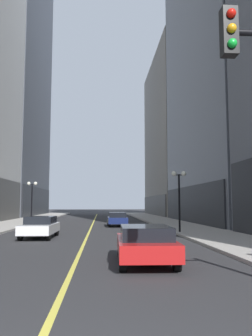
% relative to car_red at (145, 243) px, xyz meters
% --- Properties ---
extents(ground_plane, '(200.00, 200.00, 0.00)m').
position_rel_car_red_xyz_m(ground_plane, '(-2.48, 25.60, -0.72)').
color(ground_plane, '#2D2D30').
extents(sidewalk_left, '(4.50, 78.00, 0.15)m').
position_rel_car_red_xyz_m(sidewalk_left, '(-10.73, 25.60, -0.65)').
color(sidewalk_left, '#ADA8A0').
rests_on(sidewalk_left, ground).
extents(sidewalk_right, '(4.50, 78.00, 0.15)m').
position_rel_car_red_xyz_m(sidewalk_right, '(5.77, 25.60, -0.65)').
color(sidewalk_right, '#ADA8A0').
rests_on(sidewalk_right, ground).
extents(lane_centre_stripe, '(0.16, 70.00, 0.01)m').
position_rel_car_red_xyz_m(lane_centre_stripe, '(-2.48, 25.60, -0.72)').
color(lane_centre_stripe, '#E5D64C').
rests_on(lane_centre_stripe, ground).
extents(building_left_far, '(14.98, 26.00, 68.51)m').
position_rel_car_red_xyz_m(building_left_far, '(-20.37, 50.60, 33.46)').
color(building_left_far, '#4C515B').
rests_on(building_left_far, ground).
extents(building_right_mid, '(14.35, 24.00, 33.47)m').
position_rel_car_red_xyz_m(building_right_mid, '(15.09, 25.10, 15.95)').
color(building_right_mid, slate).
rests_on(building_right_mid, ground).
extents(building_right_far, '(10.44, 26.00, 29.50)m').
position_rel_car_red_xyz_m(building_right_far, '(13.14, 50.60, 13.96)').
color(building_right_far, '#A8A399').
rests_on(building_right_far, ground).
extents(car_red, '(2.07, 4.63, 1.32)m').
position_rel_car_red_xyz_m(car_red, '(0.00, 0.00, 0.00)').
color(car_red, '#B21919').
rests_on(car_red, ground).
extents(car_white, '(1.94, 4.41, 1.32)m').
position_rel_car_red_xyz_m(car_white, '(-5.34, 9.53, -0.00)').
color(car_white, silver).
rests_on(car_white, ground).
extents(car_navy, '(1.80, 4.15, 1.32)m').
position_rel_car_red_xyz_m(car_navy, '(-0.09, 20.21, -0.00)').
color(car_navy, '#141E4C').
rests_on(car_navy, ground).
extents(street_lamp_left_far, '(1.06, 0.36, 4.43)m').
position_rel_car_red_xyz_m(street_lamp_left_far, '(-8.88, 24.54, 2.54)').
color(street_lamp_left_far, black).
rests_on(street_lamp_left_far, ground).
extents(street_lamp_right_mid, '(1.06, 0.36, 4.43)m').
position_rel_car_red_xyz_m(street_lamp_right_mid, '(3.92, 11.74, 2.54)').
color(street_lamp_right_mid, black).
rests_on(street_lamp_right_mid, ground).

